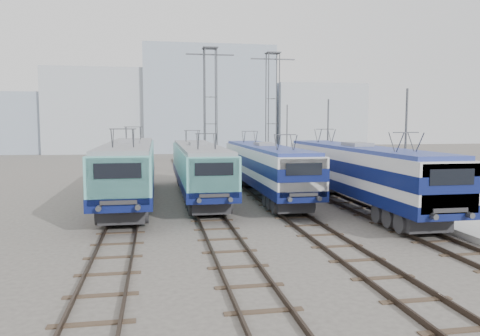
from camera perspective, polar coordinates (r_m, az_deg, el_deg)
name	(u,v)px	position (r m, az deg, el deg)	size (l,w,h in m)	color
ground	(262,228)	(23.10, 2.76, -7.27)	(160.00, 160.00, 0.00)	#514C47
platform	(380,194)	(33.98, 16.67, -3.09)	(4.00, 70.00, 0.30)	#9E9E99
locomotive_far_left	(130,166)	(30.49, -13.31, 0.18)	(2.99, 18.89, 3.56)	#0B1348
locomotive_center_left	(199,166)	(31.78, -5.06, 0.27)	(2.80, 17.67, 3.33)	#0B1348
locomotive_center_right	(265,165)	(32.00, 3.07, 0.37)	(2.76, 17.42, 3.28)	#0B1348
locomotive_far_right	(358,170)	(28.70, 14.18, -0.19)	(2.90, 18.32, 3.44)	#0B1348
catenary_tower_west	(210,106)	(44.27, -3.63, 7.52)	(4.50, 1.20, 12.00)	#3F4247
catenary_tower_east	(272,107)	(47.40, 3.98, 7.39)	(4.50, 1.20, 12.00)	#3F4247
mast_front	(405,152)	(27.62, 19.50, 1.87)	(0.12, 0.12, 7.00)	#3F4247
mast_mid	(328,143)	(38.49, 10.64, 3.05)	(0.12, 0.12, 7.00)	#3F4247
mast_rear	(287,138)	(49.88, 5.74, 3.67)	(0.12, 0.12, 7.00)	#3F4247
building_west	(103,112)	(84.45, -16.35, 6.62)	(18.00, 12.00, 14.00)	#A3ABB4
building_center	(207,101)	(84.53, -4.04, 8.19)	(22.00, 14.00, 18.00)	#8B99AC
building_east	(314,118)	(88.84, 8.98, 6.07)	(16.00, 12.00, 12.00)	#A3ABB4
building_far_west	(4,123)	(87.58, -26.82, 4.90)	(14.00, 10.00, 10.00)	#8B99AC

